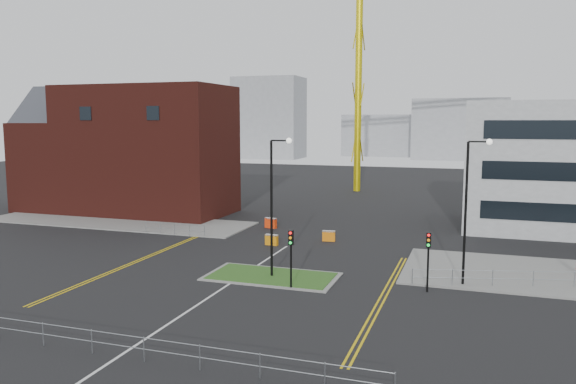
# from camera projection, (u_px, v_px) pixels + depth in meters

# --- Properties ---
(ground) EXTENTS (200.00, 200.00, 0.00)m
(ground) POSITION_uv_depth(u_px,v_px,m) (185.00, 313.00, 30.12)
(ground) COLOR black
(ground) RESTS_ON ground
(pavement_left) EXTENTS (28.00, 8.00, 0.12)m
(pavement_left) POSITION_uv_depth(u_px,v_px,m) (117.00, 221.00, 57.12)
(pavement_left) COLOR slate
(pavement_left) RESTS_ON ground
(island_kerb) EXTENTS (8.60, 4.60, 0.08)m
(island_kerb) POSITION_uv_depth(u_px,v_px,m) (272.00, 277.00, 37.00)
(island_kerb) COLOR slate
(island_kerb) RESTS_ON ground
(grass_island) EXTENTS (8.00, 4.00, 0.12)m
(grass_island) POSITION_uv_depth(u_px,v_px,m) (272.00, 276.00, 37.00)
(grass_island) COLOR #264E1A
(grass_island) RESTS_ON ground
(brick_building) EXTENTS (24.20, 10.07, 14.24)m
(brick_building) POSITION_uv_depth(u_px,v_px,m) (124.00, 151.00, 62.84)
(brick_building) COLOR #4F1A13
(brick_building) RESTS_ON ground
(streetlamp_island) EXTENTS (1.46, 0.36, 9.18)m
(streetlamp_island) POSITION_uv_depth(u_px,v_px,m) (275.00, 196.00, 36.25)
(streetlamp_island) COLOR black
(streetlamp_island) RESTS_ON ground
(streetlamp_right_near) EXTENTS (1.46, 0.36, 9.18)m
(streetlamp_right_near) POSITION_uv_depth(u_px,v_px,m) (470.00, 200.00, 34.34)
(streetlamp_right_near) COLOR black
(streetlamp_right_near) RESTS_ON ground
(traffic_light_island) EXTENTS (0.28, 0.33, 3.65)m
(traffic_light_island) POSITION_uv_depth(u_px,v_px,m) (291.00, 248.00, 34.15)
(traffic_light_island) COLOR black
(traffic_light_island) RESTS_ON ground
(traffic_light_right) EXTENTS (0.28, 0.33, 3.65)m
(traffic_light_right) POSITION_uv_depth(u_px,v_px,m) (428.00, 250.00, 33.50)
(traffic_light_right) COLOR black
(traffic_light_right) RESTS_ON ground
(railing_front) EXTENTS (24.05, 0.05, 1.10)m
(railing_front) POSITION_uv_depth(u_px,v_px,m) (117.00, 340.00, 24.37)
(railing_front) COLOR gray
(railing_front) RESTS_ON ground
(railing_left) EXTENTS (6.05, 0.05, 1.10)m
(railing_left) POSITION_uv_depth(u_px,v_px,m) (175.00, 227.00, 50.42)
(railing_left) COLOR gray
(railing_left) RESTS_ON ground
(railing_right) EXTENTS (19.05, 5.05, 1.10)m
(railing_right) POSITION_uv_depth(u_px,v_px,m) (575.00, 276.00, 34.35)
(railing_right) COLOR gray
(railing_right) RESTS_ON ground
(centre_line) EXTENTS (0.15, 30.00, 0.01)m
(centre_line) POSITION_uv_depth(u_px,v_px,m) (203.00, 302.00, 31.99)
(centre_line) COLOR silver
(centre_line) RESTS_ON ground
(yellow_left_a) EXTENTS (0.12, 24.00, 0.01)m
(yellow_left_a) POSITION_uv_depth(u_px,v_px,m) (144.00, 257.00, 42.36)
(yellow_left_a) COLOR gold
(yellow_left_a) RESTS_ON ground
(yellow_left_b) EXTENTS (0.12, 24.00, 0.01)m
(yellow_left_b) POSITION_uv_depth(u_px,v_px,m) (148.00, 258.00, 42.27)
(yellow_left_b) COLOR gold
(yellow_left_b) RESTS_ON ground
(yellow_right_a) EXTENTS (0.12, 20.00, 0.01)m
(yellow_right_a) POSITION_uv_depth(u_px,v_px,m) (380.00, 297.00, 32.75)
(yellow_right_a) COLOR gold
(yellow_right_a) RESTS_ON ground
(yellow_right_b) EXTENTS (0.12, 20.00, 0.01)m
(yellow_right_b) POSITION_uv_depth(u_px,v_px,m) (385.00, 298.00, 32.66)
(yellow_right_b) COLOR gold
(yellow_right_b) RESTS_ON ground
(skyline_a) EXTENTS (18.00, 12.00, 22.00)m
(skyline_a) POSITION_uv_depth(u_px,v_px,m) (269.00, 118.00, 154.20)
(skyline_a) COLOR gray
(skyline_a) RESTS_ON ground
(skyline_b) EXTENTS (24.00, 12.00, 16.00)m
(skyline_b) POSITION_uv_depth(u_px,v_px,m) (460.00, 129.00, 148.17)
(skyline_b) COLOR gray
(skyline_b) RESTS_ON ground
(skyline_d) EXTENTS (30.00, 12.00, 12.00)m
(skyline_d) POSITION_uv_depth(u_px,v_px,m) (396.00, 135.00, 163.52)
(skyline_d) COLOR gray
(skyline_d) RESTS_ON ground
(barrier_left) EXTENTS (1.10, 0.47, 0.90)m
(barrier_left) POSITION_uv_depth(u_px,v_px,m) (272.00, 239.00, 46.46)
(barrier_left) COLOR orange
(barrier_left) RESTS_ON ground
(barrier_mid) EXTENTS (1.23, 0.66, 0.98)m
(barrier_mid) POSITION_uv_depth(u_px,v_px,m) (271.00, 223.00, 53.88)
(barrier_mid) COLOR #F0370D
(barrier_mid) RESTS_ON ground
(barrier_right) EXTENTS (1.12, 0.50, 0.91)m
(barrier_right) POSITION_uv_depth(u_px,v_px,m) (329.00, 235.00, 48.02)
(barrier_right) COLOR orange
(barrier_right) RESTS_ON ground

